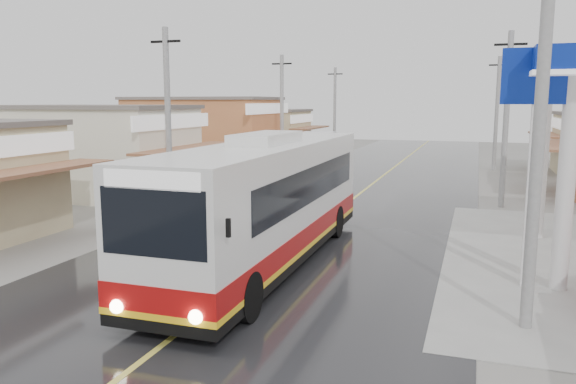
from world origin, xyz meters
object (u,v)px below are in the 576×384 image
coach_bus (268,202)px  cyclist (223,197)px  tricycle_far (178,175)px  second_bus (311,154)px  tricycle_near (173,182)px  tyre_stack (114,225)px

coach_bus → cyclist: bearing=124.4°
coach_bus → tricycle_far: bearing=130.2°
second_bus → tricycle_near: 11.88m
cyclist → second_bus: bearing=98.8°
coach_bus → second_bus: size_ratio=1.49×
tricycle_far → tyre_stack: size_ratio=2.37×
tricycle_far → tricycle_near: bearing=-58.8°
coach_bus → tricycle_far: size_ratio=5.43×
tyre_stack → coach_bus: bearing=-17.1°
second_bus → tricycle_far: (-4.93, -8.45, -0.52)m
tricycle_far → tyre_stack: (2.18, -8.70, -0.72)m
coach_bus → tricycle_near: size_ratio=4.86×
tyre_stack → cyclist: bearing=61.3°
tricycle_near → tyre_stack: bearing=-76.0°
second_bus → tricycle_near: (-3.55, -11.33, -0.42)m
tricycle_near → cyclist: bearing=-15.7°
tricycle_far → tyre_stack: tricycle_far is taller
coach_bus → tyre_stack: 7.60m
cyclist → tyre_stack: 5.16m
coach_bus → second_bus: (-4.34, 19.33, -0.41)m
tricycle_near → tricycle_far: tricycle_near is taller
coach_bus → tricycle_far: (-9.27, 10.88, -0.94)m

